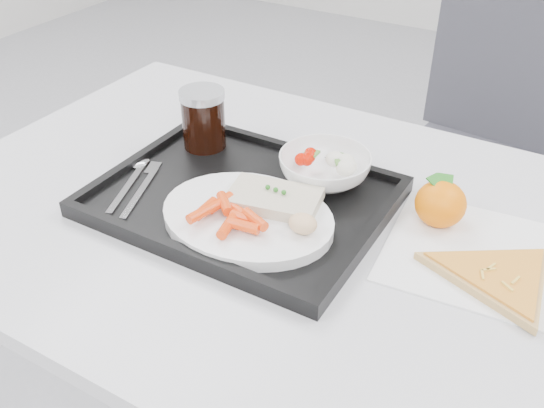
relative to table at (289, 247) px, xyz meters
name	(u,v)px	position (x,y,z in m)	size (l,w,h in m)	color
table	(289,247)	(0.00, 0.00, 0.00)	(1.20, 0.80, 0.75)	silver
chair	(487,132)	(0.13, 0.87, -0.15)	(0.46, 0.46, 0.93)	#3A3A42
tray	(242,199)	(-0.08, -0.01, 0.08)	(0.45, 0.35, 0.03)	black
dinner_plate	(247,217)	(-0.03, -0.07, 0.09)	(0.27, 0.27, 0.02)	white
fish_fillet	(274,198)	(-0.01, -0.03, 0.11)	(0.15, 0.11, 0.03)	beige
bread_roll	(303,224)	(0.06, -0.07, 0.12)	(0.05, 0.04, 0.03)	#E6BD84
salad_bowl	(325,168)	(0.01, 0.10, 0.11)	(0.15, 0.15, 0.05)	white
cola_glass	(203,118)	(-0.23, 0.09, 0.14)	(0.08, 0.08, 0.11)	black
cutlery	(138,179)	(-0.26, -0.06, 0.08)	(0.11, 0.17, 0.01)	silver
napkin	(475,254)	(0.28, 0.05, 0.07)	(0.27, 0.26, 0.00)	white
tangerine	(440,204)	(0.21, 0.10, 0.10)	(0.09, 0.09, 0.07)	orange
pizza_slice	(498,277)	(0.32, 0.00, 0.08)	(0.25, 0.25, 0.02)	tan
carrot_pile	(229,214)	(-0.05, -0.10, 0.11)	(0.11, 0.09, 0.02)	#EF400E
salad_contents	(333,162)	(0.02, 0.11, 0.12)	(0.10, 0.06, 0.03)	red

